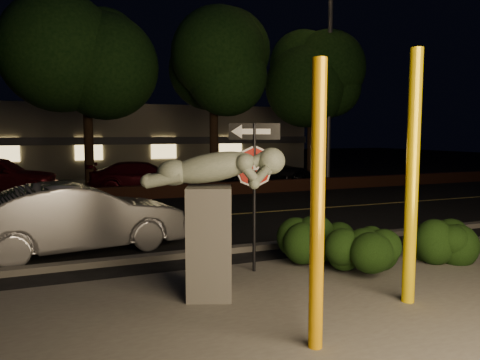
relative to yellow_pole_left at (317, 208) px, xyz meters
name	(u,v)px	position (x,y,z in m)	size (l,w,h in m)	color
ground	(173,203)	(1.21, 11.46, -1.63)	(90.00, 90.00, 0.00)	black
patio	(376,317)	(1.21, 0.46, -1.62)	(14.00, 6.00, 0.02)	#4C4944
road	(198,217)	(1.21, 8.46, -1.62)	(80.00, 8.00, 0.01)	black
lane_marking	(198,217)	(1.21, 8.46, -1.61)	(80.00, 0.12, 0.01)	gold
curb	(256,247)	(1.21, 4.36, -1.57)	(80.00, 0.25, 0.12)	#4C4944
brick_wall	(164,191)	(1.21, 12.76, -1.38)	(40.00, 0.35, 0.50)	#4D2618
parking_lot	(138,183)	(1.21, 18.46, -1.62)	(40.00, 12.00, 0.01)	black
building	(115,139)	(1.21, 26.45, 0.37)	(22.00, 10.20, 4.00)	slate
tree_far_b	(85,37)	(-1.29, 14.66, 4.43)	(5.20, 5.20, 8.41)	black
tree_far_c	(213,54)	(3.71, 14.26, 4.04)	(4.80, 4.80, 7.84)	black
tree_far_d	(312,68)	(8.71, 14.76, 3.79)	(4.40, 4.40, 7.42)	black
yellow_pole_left	(317,208)	(0.00, 0.00, 0.00)	(0.16, 0.16, 3.25)	#E79F07
yellow_pole_right	(412,179)	(2.00, 0.74, 0.18)	(0.18, 0.18, 3.61)	yellow
signpost	(254,167)	(0.55, 2.94, 0.23)	(0.84, 0.32, 2.61)	black
sculpture	(212,206)	(-0.55, 2.01, -0.25)	(2.05, 1.21, 2.23)	#4C4944
hedge_center	(313,236)	(1.86, 3.15, -1.14)	(1.87, 0.88, 0.98)	black
hedge_right	(371,245)	(2.36, 2.07, -1.12)	(1.55, 0.83, 1.02)	black
hedge_far_right	(440,238)	(4.12, 2.25, -1.17)	(1.30, 0.81, 0.90)	black
streetlight	(326,50)	(8.50, 13.28, 4.38)	(1.51, 0.51, 10.09)	#4B4B50
silver_sedan	(78,218)	(-2.23, 5.57, -0.92)	(1.50, 4.30, 1.42)	#A6A6AB
parked_car_darkred	(144,177)	(0.82, 14.57, -0.99)	(1.78, 4.39, 1.27)	#430710
parked_car_dark	(265,172)	(6.55, 15.20, -0.99)	(2.10, 4.56, 1.27)	black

